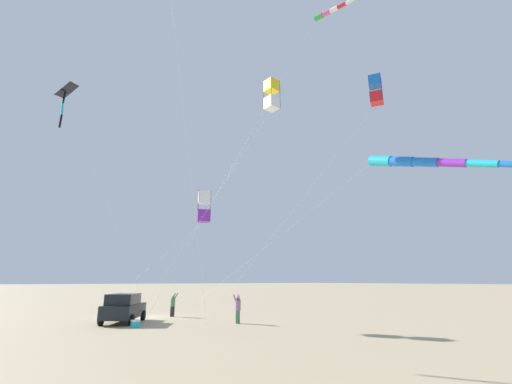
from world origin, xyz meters
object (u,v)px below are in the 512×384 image
object	(u,v)px
kite_box_long_streamer_right	(271,95)
kite_delta_white_trailing	(65,91)
kite_windsock_checkered_midright	(331,12)
kite_box_black_fish_shape	(204,207)
cooler_box	(135,324)
person_adult_flyer	(238,307)
kite_box_green_low_center	(376,90)
kite_windsock_long_streamer_left	(417,162)
parked_car	(124,308)
person_child_green_jacket	(173,304)

from	to	relation	value
kite_box_long_streamer_right	kite_delta_white_trailing	size ratio (longest dim) A/B	0.98
kite_windsock_checkered_midright	kite_box_black_fish_shape	bearing A→B (deg)	-150.01
cooler_box	kite_box_long_streamer_right	distance (m)	15.67
person_adult_flyer	kite_box_green_low_center	bearing A→B (deg)	37.82
person_adult_flyer	kite_delta_white_trailing	bearing A→B (deg)	-98.00
kite_box_long_streamer_right	kite_delta_white_trailing	world-z (taller)	kite_delta_white_trailing
kite_delta_white_trailing	kite_windsock_long_streamer_left	bearing A→B (deg)	45.87
person_adult_flyer	kite_box_black_fish_shape	bearing A→B (deg)	-108.68
kite_delta_white_trailing	kite_box_black_fish_shape	xyz separation A→B (m)	(0.82, 9.08, -6.28)
kite_box_green_low_center	kite_windsock_checkered_midright	bearing A→B (deg)	-94.38
parked_car	kite_box_green_low_center	world-z (taller)	kite_box_green_low_center
parked_car	kite_windsock_long_streamer_left	size ratio (longest dim) A/B	0.30
cooler_box	person_adult_flyer	xyz separation A→B (m)	(1.63, 6.07, 0.79)
person_child_green_jacket	kite_box_black_fish_shape	size ratio (longest dim) A/B	0.20
cooler_box	kite_windsock_long_streamer_left	distance (m)	17.87
kite_windsock_long_streamer_left	kite_windsock_checkered_midright	world-z (taller)	kite_windsock_checkered_midright
cooler_box	person_child_green_jacket	distance (m)	6.47
cooler_box	kite_windsock_checkered_midright	bearing A→B (deg)	43.27
person_child_green_jacket	kite_delta_white_trailing	world-z (taller)	kite_delta_white_trailing
kite_delta_white_trailing	kite_box_green_low_center	bearing A→B (deg)	61.97
parked_car	cooler_box	size ratio (longest dim) A/B	7.45
person_adult_flyer	kite_box_green_low_center	distance (m)	16.95
parked_car	kite_windsock_checkered_midright	xyz separation A→B (m)	(11.73, 8.51, 18.67)
parked_car	person_adult_flyer	world-z (taller)	parked_car
person_adult_flyer	kite_box_black_fish_shape	distance (m)	6.99
cooler_box	kite_delta_white_trailing	size ratio (longest dim) A/B	0.04
person_adult_flyer	kite_box_green_low_center	xyz separation A→B (m)	(7.61, 5.91, 13.95)
parked_car	kite_box_long_streamer_right	world-z (taller)	kite_box_long_streamer_right
cooler_box	person_adult_flyer	world-z (taller)	person_adult_flyer
kite_box_long_streamer_right	kite_box_black_fish_shape	size ratio (longest dim) A/B	1.63
kite_box_green_low_center	kite_windsock_checkered_midright	size ratio (longest dim) A/B	0.80
parked_car	kite_delta_white_trailing	xyz separation A→B (m)	(2.79, -5.26, 12.88)
person_adult_flyer	kite_delta_white_trailing	world-z (taller)	kite_delta_white_trailing
parked_car	cooler_box	bearing A→B (deg)	1.23
parked_car	kite_windsock_long_streamer_left	distance (m)	19.79
person_adult_flyer	person_child_green_jacket	xyz separation A→B (m)	(-6.56, -1.95, -0.05)
kite_box_green_low_center	kite_box_long_streamer_right	bearing A→B (deg)	-103.69
kite_box_green_low_center	kite_box_long_streamer_right	xyz separation A→B (m)	(-1.77, -7.28, -1.80)
kite_box_black_fish_shape	kite_delta_white_trailing	bearing A→B (deg)	-95.16
parked_car	kite_windsock_checkered_midright	distance (m)	23.63
parked_car	cooler_box	world-z (taller)	parked_car
person_adult_flyer	kite_windsock_long_streamer_left	xyz separation A→B (m)	(11.92, 2.54, 7.05)
kite_box_long_streamer_right	cooler_box	bearing A→B (deg)	-147.81
person_adult_flyer	person_child_green_jacket	world-z (taller)	person_adult_flyer
kite_delta_white_trailing	person_child_green_jacket	bearing A→B (deg)	117.69
kite_box_green_low_center	kite_windsock_long_streamer_left	bearing A→B (deg)	-38.00
person_adult_flyer	kite_box_long_streamer_right	distance (m)	13.55
cooler_box	kite_box_green_low_center	size ratio (longest dim) A/B	0.04
cooler_box	kite_box_black_fish_shape	size ratio (longest dim) A/B	0.07
kite_box_green_low_center	kite_box_black_fish_shape	bearing A→B (deg)	-135.60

